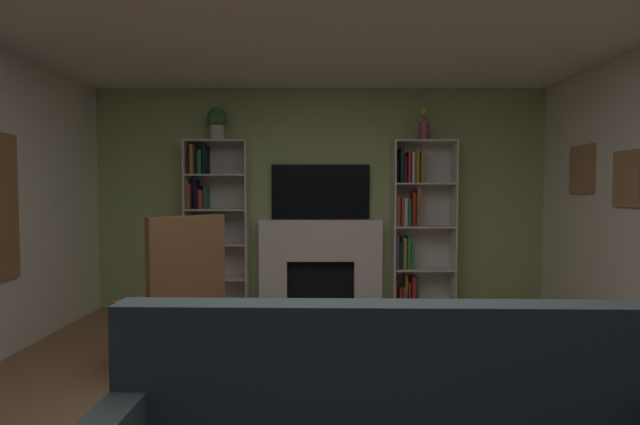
{
  "coord_description": "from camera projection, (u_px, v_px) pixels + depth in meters",
  "views": [
    {
      "loc": [
        -0.01,
        -2.48,
        1.37
      ],
      "look_at": [
        0.0,
        1.19,
        1.2
      ],
      "focal_mm": 26.49,
      "sensor_mm": 36.0,
      "label": 1
    }
  ],
  "objects": [
    {
      "name": "wall_back_accent",
      "position": [
        320.0,
        199.0,
        5.48
      ],
      "size": [
        5.27,
        0.06,
        2.54
      ],
      "primitive_type": "cube",
      "color": "#9EB470",
      "rests_on": "ground_plane"
    },
    {
      "name": "fireplace",
      "position": [
        320.0,
        263.0,
        5.38
      ],
      "size": [
        1.49,
        0.5,
        1.04
      ],
      "color": "white",
      "rests_on": "ground_plane"
    },
    {
      "name": "tv",
      "position": [
        320.0,
        192.0,
        5.42
      ],
      "size": [
        1.12,
        0.06,
        0.62
      ],
      "primitive_type": "cube",
      "color": "black",
      "rests_on": "fireplace"
    },
    {
      "name": "bookshelf_left",
      "position": [
        210.0,
        226.0,
        5.34
      ],
      "size": [
        0.69,
        0.33,
        1.93
      ],
      "color": "beige",
      "rests_on": "ground_plane"
    },
    {
      "name": "bookshelf_right",
      "position": [
        414.0,
        227.0,
        5.36
      ],
      "size": [
        0.69,
        0.31,
        1.93
      ],
      "color": "silver",
      "rests_on": "ground_plane"
    },
    {
      "name": "potted_plant",
      "position": [
        216.0,
        122.0,
        5.26
      ],
      "size": [
        0.22,
        0.22,
        0.37
      ],
      "color": "beige",
      "rests_on": "bookshelf_left"
    },
    {
      "name": "vase_with_flowers",
      "position": [
        423.0,
        127.0,
        5.27
      ],
      "size": [
        0.12,
        0.12,
        0.39
      ],
      "color": "#983C49",
      "rests_on": "bookshelf_right"
    },
    {
      "name": "armchair",
      "position": [
        175.0,
        293.0,
        3.56
      ],
      "size": [
        0.84,
        0.85,
        1.19
      ],
      "color": "brown",
      "rests_on": "ground_plane"
    },
    {
      "name": "coffee_table",
      "position": [
        373.0,
        399.0,
        2.25
      ],
      "size": [
        0.95,
        0.45,
        0.43
      ],
      "color": "#946F4E",
      "rests_on": "ground_plane"
    }
  ]
}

